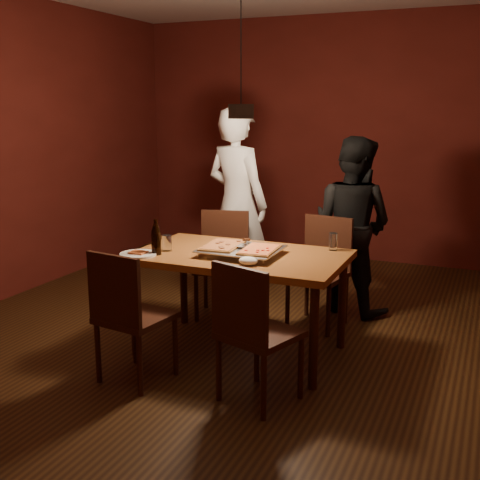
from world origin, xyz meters
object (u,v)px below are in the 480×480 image
at_px(dining_table, 240,263).
at_px(chair_far_left, 223,253).
at_px(plate_slice, 138,254).
at_px(diner_dark, 352,225).
at_px(beer_bottle_a, 156,237).
at_px(chair_near_right, 251,321).
at_px(chair_near_left, 126,306).
at_px(pizza_tray, 241,252).
at_px(chair_far_right, 322,261).
at_px(beer_bottle_b, 157,239).
at_px(diner_white, 237,204).
at_px(pendant_lamp, 241,110).

height_order(dining_table, chair_far_left, chair_far_left).
xyz_separation_m(plate_slice, diner_dark, (1.17, 1.59, 0.01)).
distance_m(chair_far_left, beer_bottle_a, 1.06).
bearing_deg(plate_slice, chair_near_right, -20.63).
bearing_deg(plate_slice, beer_bottle_a, 33.38).
relative_size(chair_near_left, pizza_tray, 0.88).
xyz_separation_m(chair_far_left, beer_bottle_a, (-0.06, -1.00, 0.34)).
bearing_deg(chair_near_left, dining_table, 67.82).
relative_size(dining_table, chair_near_left, 3.09).
height_order(chair_near_right, plate_slice, chair_near_right).
bearing_deg(plate_slice, chair_far_right, 48.42).
bearing_deg(pizza_tray, chair_near_right, -61.31).
height_order(chair_far_left, beer_bottle_a, beer_bottle_a).
relative_size(dining_table, diner_dark, 0.97).
relative_size(chair_near_right, beer_bottle_a, 2.09).
relative_size(chair_near_left, chair_near_right, 0.91).
relative_size(beer_bottle_a, plate_slice, 0.97).
distance_m(beer_bottle_b, diner_white, 1.50).
distance_m(chair_far_left, chair_near_right, 1.70).
bearing_deg(beer_bottle_a, dining_table, 26.10).
distance_m(dining_table, pizza_tray, 0.11).
height_order(chair_far_right, beer_bottle_b, beer_bottle_b).
distance_m(chair_near_left, beer_bottle_a, 0.62).
distance_m(chair_near_right, pizza_tray, 0.81).
distance_m(chair_near_left, chair_near_right, 0.85).
xyz_separation_m(diner_white, diner_dark, (1.09, 0.02, -0.12)).
bearing_deg(dining_table, pizza_tray, -56.34).
distance_m(dining_table, diner_dark, 1.36).
bearing_deg(dining_table, diner_dark, 67.32).
relative_size(pizza_tray, diner_dark, 0.36).
xyz_separation_m(chair_near_left, beer_bottle_b, (-0.07, 0.51, 0.33)).
relative_size(chair_far_right, chair_near_left, 1.00).
height_order(chair_near_right, pizza_tray, chair_near_right).
bearing_deg(chair_near_left, beer_bottle_a, 107.13).
xyz_separation_m(chair_near_right, plate_slice, (-1.03, 0.39, 0.22)).
xyz_separation_m(diner_dark, pendant_lamp, (-0.56, -1.16, 0.99)).
distance_m(beer_bottle_b, diner_dark, 1.85).
relative_size(chair_far_left, chair_near_right, 0.96).
relative_size(chair_near_right, pendant_lamp, 0.48).
xyz_separation_m(pizza_tray, beer_bottle_a, (-0.56, -0.23, 0.10)).
bearing_deg(diner_white, beer_bottle_a, 106.71).
bearing_deg(plate_slice, beer_bottle_b, 33.53).
distance_m(beer_bottle_a, pendant_lamp, 1.08).
xyz_separation_m(pizza_tray, diner_white, (-0.58, 1.27, 0.12)).
relative_size(chair_far_left, diner_white, 0.29).
bearing_deg(chair_far_right, chair_near_left, 70.75).
bearing_deg(beer_bottle_a, chair_near_left, -81.56).
bearing_deg(diner_dark, pizza_tray, 87.39).
bearing_deg(chair_near_left, chair_far_left, 99.43).
bearing_deg(pendant_lamp, pizza_tray, -66.50).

